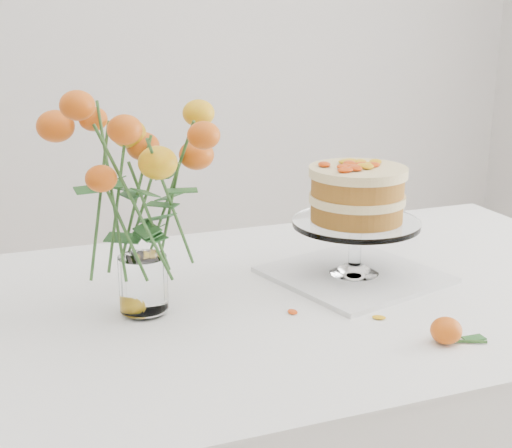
{
  "coord_description": "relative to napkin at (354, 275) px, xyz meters",
  "views": [
    {
      "loc": [
        -0.62,
        -1.24,
        1.3
      ],
      "look_at": [
        -0.15,
        0.01,
        0.9
      ],
      "focal_mm": 50.0,
      "sensor_mm": 36.0,
      "label": 1
    }
  ],
  "objects": [
    {
      "name": "table",
      "position": [
        -0.08,
        -0.03,
        -0.09
      ],
      "size": [
        1.43,
        0.93,
        0.76
      ],
      "color": "tan",
      "rests_on": "ground"
    },
    {
      "name": "napkin",
      "position": [
        0.0,
        0.0,
        0.0
      ],
      "size": [
        0.39,
        0.39,
        0.01
      ],
      "primitive_type": "cube",
      "rotation": [
        0.0,
        0.0,
        0.27
      ],
      "color": "silver",
      "rests_on": "table"
    },
    {
      "name": "cake_stand",
      "position": [
        -0.0,
        -0.0,
        0.17
      ],
      "size": [
        0.27,
        0.27,
        0.24
      ],
      "rotation": [
        0.0,
        0.0,
        0.0
      ],
      "color": "white",
      "rests_on": "napkin"
    },
    {
      "name": "rose_vase",
      "position": [
        -0.46,
        -0.03,
        0.26
      ],
      "size": [
        0.32,
        0.32,
        0.45
      ],
      "rotation": [
        0.0,
        0.0,
        -0.07
      ],
      "color": "white",
      "rests_on": "table"
    },
    {
      "name": "loose_rose_near",
      "position": [
        -0.48,
        -0.02,
        0.01
      ],
      "size": [
        0.08,
        0.04,
        0.04
      ],
      "rotation": [
        0.0,
        0.0,
        0.33
      ],
      "color": "orange",
      "rests_on": "table"
    },
    {
      "name": "loose_rose_far",
      "position": [
        -0.0,
        -0.34,
        0.02
      ],
      "size": [
        0.09,
        0.06,
        0.05
      ],
      "rotation": [
        0.0,
        0.0,
        -0.43
      ],
      "color": "#D1520A",
      "rests_on": "table"
    },
    {
      "name": "stray_petal_a",
      "position": [
        -0.2,
        -0.13,
        -0.0
      ],
      "size": [
        0.03,
        0.02,
        0.0
      ],
      "primitive_type": "ellipsoid",
      "color": "#E9A80E",
      "rests_on": "table"
    },
    {
      "name": "stray_petal_b",
      "position": [
        -0.1,
        -0.17,
        -0.0
      ],
      "size": [
        0.03,
        0.02,
        0.0
      ],
      "primitive_type": "ellipsoid",
      "color": "#E9A80E",
      "rests_on": "table"
    },
    {
      "name": "stray_petal_c",
      "position": [
        -0.06,
        -0.21,
        -0.0
      ],
      "size": [
        0.03,
        0.02,
        0.0
      ],
      "primitive_type": "ellipsoid",
      "color": "#E9A80E",
      "rests_on": "table"
    }
  ]
}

